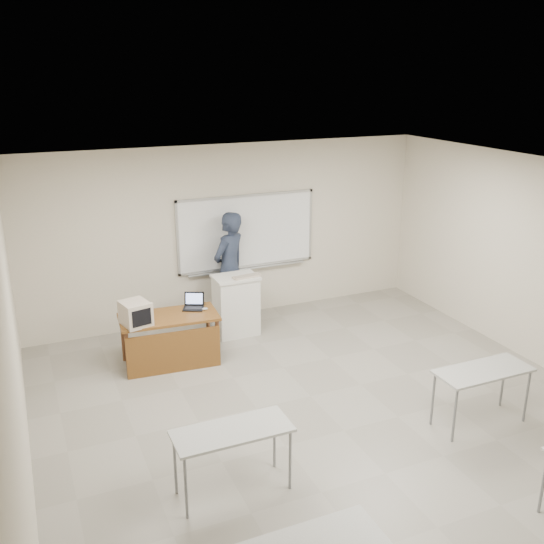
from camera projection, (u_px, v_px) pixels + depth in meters
name	position (u px, v px, depth m)	size (l,w,h in m)	color
floor	(344.00, 431.00, 7.31)	(7.00, 8.00, 0.01)	gray
whiteboard	(247.00, 232.00, 10.40)	(2.48, 0.10, 1.31)	white
student_desks	(416.00, 443.00, 5.92)	(4.40, 2.20, 0.73)	#AEAFA8
instructor_desk	(171.00, 332.00, 8.75)	(1.41, 0.71, 0.75)	brown
podium	(236.00, 305.00, 9.86)	(0.71, 0.52, 0.99)	silver
crt_monitor	(135.00, 313.00, 8.43)	(0.37, 0.41, 0.35)	#B2A291
laptop	(192.00, 305.00, 9.05)	(0.30, 0.27, 0.22)	black
mouse	(205.00, 309.00, 8.99)	(0.09, 0.06, 0.04)	#A0A4A8
keyboard	(247.00, 276.00, 9.65)	(0.46, 0.15, 0.03)	#B2A291
presenter	(229.00, 268.00, 10.17)	(0.71, 0.46, 1.94)	black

